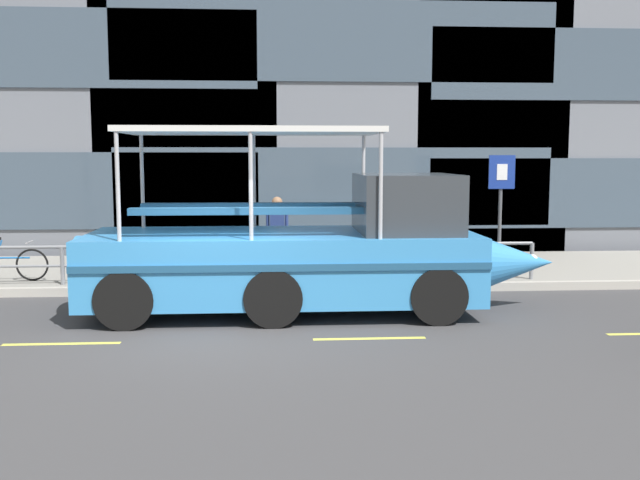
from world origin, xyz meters
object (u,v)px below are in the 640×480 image
(leaned_bicycle, at_px, (7,264))
(duck_tour_boat, at_px, (309,253))
(pedestrian_near_bow, at_px, (444,234))
(pedestrian_mid_left, at_px, (277,227))
(parking_sign, at_px, (501,194))

(leaned_bicycle, distance_m, duck_tour_boat, 7.00)
(pedestrian_near_bow, bearing_deg, pedestrian_mid_left, 174.89)
(parking_sign, xyz_separation_m, pedestrian_near_bow, (-1.26, 0.12, -0.93))
(duck_tour_boat, height_order, pedestrian_near_bow, duck_tour_boat)
(duck_tour_boat, bearing_deg, parking_sign, 32.74)
(parking_sign, height_order, pedestrian_near_bow, parking_sign)
(leaned_bicycle, height_order, pedestrian_mid_left, pedestrian_mid_left)
(leaned_bicycle, xyz_separation_m, pedestrian_mid_left, (5.87, 0.66, 0.70))
(leaned_bicycle, xyz_separation_m, duck_tour_boat, (6.43, -2.72, 0.55))
(duck_tour_boat, distance_m, pedestrian_near_bow, 4.46)
(duck_tour_boat, relative_size, pedestrian_near_bow, 5.81)
(leaned_bicycle, xyz_separation_m, pedestrian_near_bow, (9.70, 0.31, 0.54))
(pedestrian_near_bow, bearing_deg, duck_tour_boat, -137.18)
(parking_sign, bearing_deg, leaned_bicycle, -178.98)
(leaned_bicycle, bearing_deg, parking_sign, 1.02)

